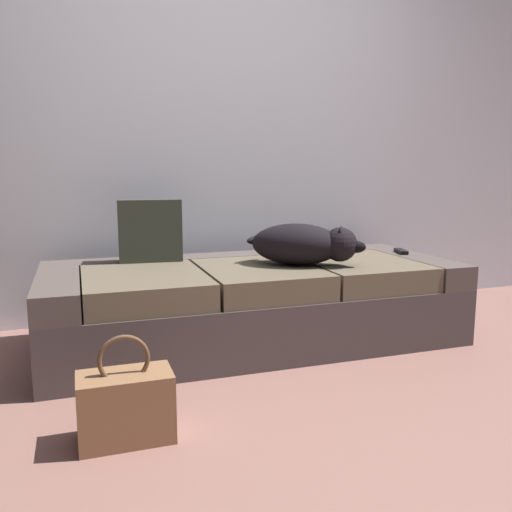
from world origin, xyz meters
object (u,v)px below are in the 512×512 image
Objects in this scene: dog_dark at (304,244)px; tv_remote at (401,251)px; handbag at (126,405)px; throw_pillow at (150,231)px; couch at (253,303)px.

dog_dark is 4.00× the size of tv_remote.
handbag is at bearing -134.79° from tv_remote.
throw_pillow is 1.27m from handbag.
throw_pillow reaches higher than tv_remote.
throw_pillow is at bearing -171.28° from tv_remote.
couch is 3.63× the size of dog_dark.
couch is at bearing 49.45° from handbag.
throw_pillow is 0.90× the size of handbag.
couch is 5.75× the size of handbag.
dog_dark is at bearing 37.48° from handbag.
dog_dark reaches higher than couch.
tv_remote is at bearing -7.75° from throw_pillow.
dog_dark is at bearing -26.57° from throw_pillow.
tv_remote is 0.44× the size of throw_pillow.
dog_dark reaches higher than handbag.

